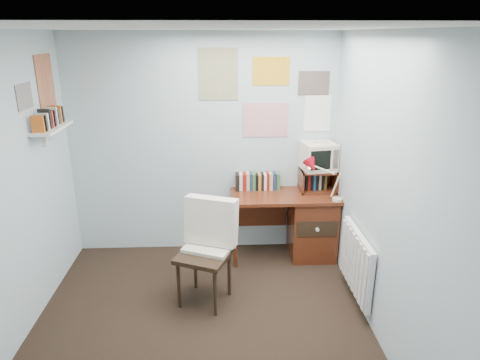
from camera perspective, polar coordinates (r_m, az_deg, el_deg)
The scene contains 14 objects.
ground at distance 3.86m, azimuth -5.27°, elevation -20.89°, with size 3.50×3.50×0.00m, color black.
back_wall at distance 4.87m, azimuth -4.89°, elevation 4.43°, with size 3.00×0.02×2.50m, color #A8B9C0.
right_wall at distance 3.46m, azimuth 19.77°, elevation -2.82°, with size 0.02×3.50×2.50m, color #A8B9C0.
ceiling at distance 2.96m, azimuth -6.80°, elevation 19.49°, with size 3.00×3.50×0.02m, color white.
desk at distance 4.99m, azimuth 8.91°, elevation -5.67°, with size 1.20×0.55×0.76m.
desk_chair at distance 4.08m, azimuth -4.85°, elevation -10.06°, with size 0.50×0.48×0.98m, color black.
desk_lamp at distance 4.65m, azimuth 13.01°, elevation -0.45°, with size 0.28×0.24×0.40m, color red.
tv_riser at distance 4.94m, azimuth 10.29°, elevation -0.02°, with size 0.40×0.30×0.25m, color #552413.
crt_tv at distance 4.87m, azimuth 10.43°, elevation 3.31°, with size 0.35×0.32×0.33m, color beige.
book_row at distance 4.91m, azimuth 2.92°, elevation -0.03°, with size 0.60×0.14×0.22m, color #552413.
radiator at distance 4.25m, azimuth 15.27°, elevation -10.52°, with size 0.09×0.80×0.60m, color white.
wall_shelf at distance 4.44m, azimuth -23.81°, elevation 6.37°, with size 0.20×0.62×0.24m, color white.
posters_back at distance 4.77m, azimuth 3.51°, elevation 11.52°, with size 1.20×0.01×0.90m, color white.
posters_left at distance 4.42m, azimuth -25.63°, elevation 11.10°, with size 0.01×0.70×0.60m, color white.
Camera 1 is at (0.19, -2.96, 2.47)m, focal length 32.00 mm.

